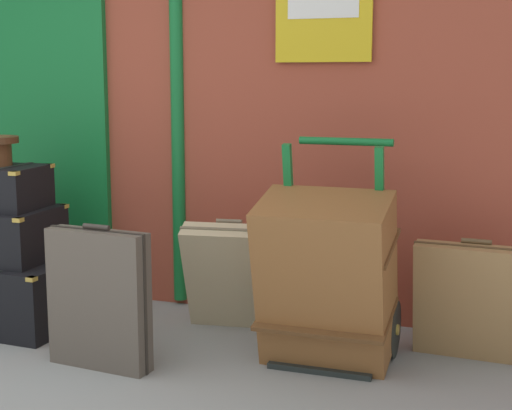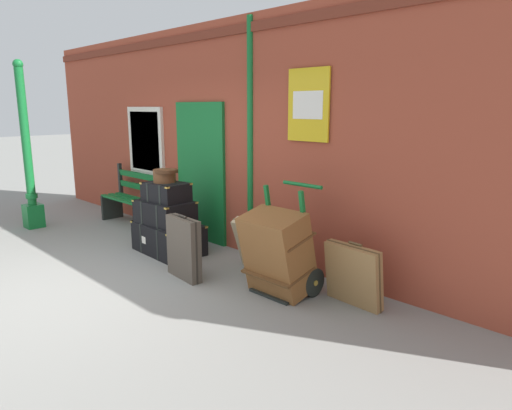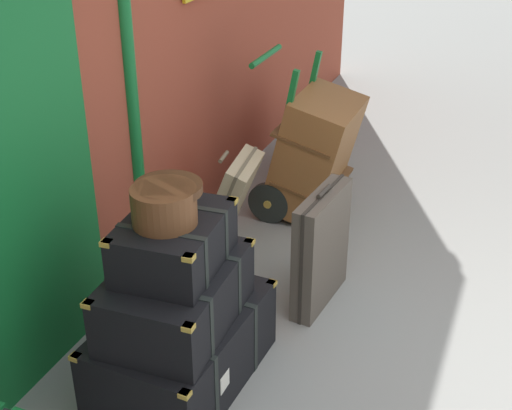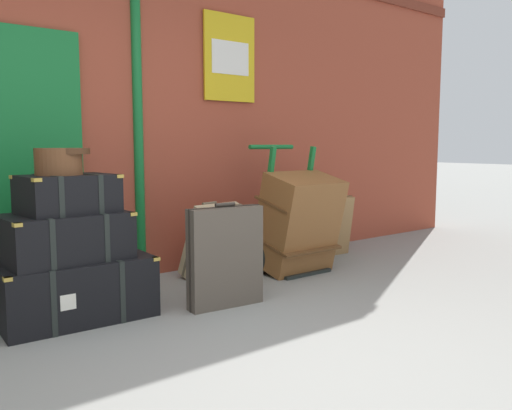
% 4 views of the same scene
% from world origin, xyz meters
% --- Properties ---
extents(brick_facade, '(10.40, 0.35, 3.20)m').
position_xyz_m(brick_facade, '(-0.02, 2.60, 1.60)').
color(brick_facade, '#9E422D').
rests_on(brick_facade, ground).
extents(steamer_trunk_base, '(1.04, 0.69, 0.43)m').
position_xyz_m(steamer_trunk_base, '(-0.36, 1.68, 0.21)').
color(steamer_trunk_base, black).
rests_on(steamer_trunk_base, ground).
extents(porters_trolley, '(0.71, 0.58, 1.20)m').
position_xyz_m(porters_trolley, '(1.75, 1.84, 0.27)').
color(porters_trolley, black).
rests_on(porters_trolley, ground).
extents(large_brown_trunk, '(0.70, 0.63, 0.96)m').
position_xyz_m(large_brown_trunk, '(1.75, 1.66, 0.48)').
color(large_brown_trunk, brown).
rests_on(large_brown_trunk, ground).
extents(suitcase_tan, '(0.55, 0.45, 0.69)m').
position_xyz_m(suitcase_tan, '(1.03, 2.04, 0.34)').
color(suitcase_tan, tan).
rests_on(suitcase_tan, ground).
extents(suitcase_charcoal, '(0.59, 0.19, 0.79)m').
position_xyz_m(suitcase_charcoal, '(0.61, 1.24, 0.37)').
color(suitcase_charcoal, '#51473D').
rests_on(suitcase_charcoal, ground).
extents(suitcase_oxblood, '(0.66, 0.25, 0.68)m').
position_xyz_m(suitcase_oxblood, '(2.49, 2.02, 0.33)').
color(suitcase_oxblood, olive).
rests_on(suitcase_oxblood, ground).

